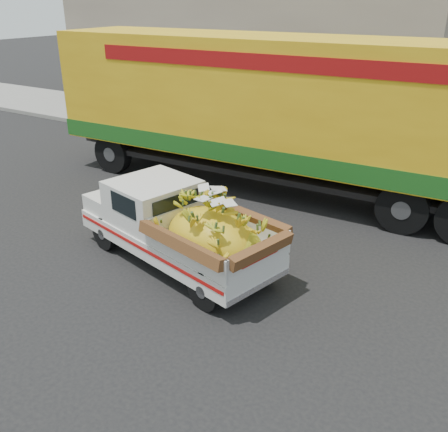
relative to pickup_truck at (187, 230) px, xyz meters
The scene contains 6 objects.
ground 1.22m from the pickup_truck, 34.96° to the left, with size 100.00×100.00×0.00m, color black.
curb 7.08m from the pickup_truck, 83.79° to the left, with size 60.00×0.25×0.15m, color gray.
sidewalk 9.16m from the pickup_truck, 85.22° to the left, with size 60.00×4.00×0.14m, color gray.
building_left 16.75m from the pickup_truck, 115.75° to the left, with size 18.00×6.00×5.00m, color gray.
pickup_truck is the anchor object (origin of this frame).
semi_trailer 4.78m from the pickup_truck, 97.35° to the left, with size 12.03×2.98×3.80m.
Camera 1 is at (4.13, -7.05, 4.67)m, focal length 40.00 mm.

